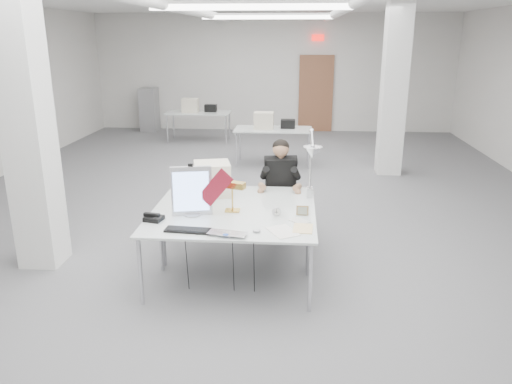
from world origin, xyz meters
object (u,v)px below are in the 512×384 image
laptop (226,236)px  architect_lamp (311,169)px  office_chair (280,198)px  beige_monitor (212,179)px  bankers_lamp (232,197)px  desk_main (229,225)px  seated_person (280,173)px  monitor (192,191)px  desk_phone (154,218)px

laptop → architect_lamp: architect_lamp is taller
office_chair → beige_monitor: beige_monitor is taller
office_chair → bankers_lamp: (-0.49, -1.16, 0.38)m
desk_main → seated_person: bearing=72.1°
monitor → desk_phone: 0.49m
seated_person → architect_lamp: size_ratio=1.13×
desk_main → beige_monitor: size_ratio=4.29×
laptop → bankers_lamp: bankers_lamp is taller
laptop → architect_lamp: bearing=63.6°
seated_person → beige_monitor: bearing=-155.6°
monitor → architect_lamp: 1.37m
desk_phone → beige_monitor: 1.06m
monitor → desk_phone: (-0.37, -0.21, -0.25)m
beige_monitor → architect_lamp: architect_lamp is taller
architect_lamp → beige_monitor: bearing=-173.8°
office_chair → beige_monitor: size_ratio=2.56×
seated_person → office_chair: bearing=81.3°
office_chair → monitor: (-0.91, -1.31, 0.49)m
seated_person → monitor: seated_person is taller
laptop → monitor: bearing=137.5°
desk_main → architect_lamp: bearing=39.7°
bankers_lamp → architect_lamp: architect_lamp is taller
desk_phone → architect_lamp: (1.64, 0.68, 0.39)m
beige_monitor → desk_phone: bearing=-130.1°
monitor → bankers_lamp: (0.42, 0.15, -0.11)m
architect_lamp → laptop: bearing=-109.0°
desk_main → office_chair: 1.62m
desk_main → seated_person: size_ratio=1.94×
desk_main → office_chair: (0.48, 1.54, -0.20)m
laptop → architect_lamp: size_ratio=0.46×
bankers_lamp → laptop: bearing=-67.7°
laptop → architect_lamp: (0.83, 1.08, 0.39)m
desk_main → monitor: 0.56m
seated_person → monitor: bearing=-134.5°
seated_person → desk_phone: bearing=-139.7°
office_chair → monitor: size_ratio=2.00×
laptop → bankers_lamp: bearing=103.2°
laptop → bankers_lamp: (-0.03, 0.75, 0.15)m
office_chair → desk_phone: 1.99m
monitor → desk_phone: bearing=-162.9°
bankers_lamp → architect_lamp: 0.95m
monitor → bankers_lamp: bearing=7.4°
monitor → bankers_lamp: size_ratio=1.65×
seated_person → laptop: 1.92m
desk_main → bankers_lamp: (-0.01, 0.38, 0.18)m
monitor → laptop: size_ratio=1.43×
office_chair → laptop: size_ratio=2.84×
desk_phone → architect_lamp: size_ratio=0.22×
desk_phone → monitor: bearing=42.1°
desk_phone → desk_main: bearing=11.1°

